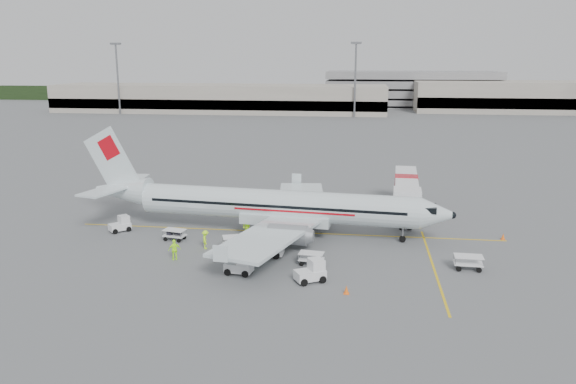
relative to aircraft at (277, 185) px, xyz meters
name	(u,v)px	position (x,y,z in m)	size (l,w,h in m)	color
ground	(285,232)	(0.77, 0.58, -5.14)	(360.00, 360.00, 0.00)	#56595B
stripe_lead	(285,232)	(0.77, 0.58, -5.14)	(44.00, 0.20, 0.01)	yellow
stripe_cross	(433,266)	(14.77, -7.42, -5.14)	(0.20, 20.00, 0.01)	yellow
terminal_west	(220,98)	(-39.23, 130.58, -0.64)	(110.00, 22.00, 9.00)	gray
terminal_east	(551,97)	(70.77, 145.58, -0.14)	(90.00, 26.00, 10.00)	gray
parking_garage	(411,88)	(25.77, 160.58, 1.86)	(62.00, 24.00, 14.00)	slate
treeline	(344,95)	(0.77, 175.58, -2.14)	(300.00, 3.00, 6.00)	black
mast_west	(118,79)	(-69.23, 118.58, 5.86)	(3.20, 1.20, 22.00)	slate
mast_center	(355,81)	(5.77, 118.58, 5.86)	(3.20, 1.20, 22.00)	slate
aircraft	(277,185)	(0.00, 0.00, 0.00)	(37.30, 29.24, 10.28)	silver
jet_bridge	(406,195)	(13.48, 9.29, -2.89)	(3.22, 17.17, 4.51)	silver
belt_loader	(262,241)	(-0.34, -6.69, -3.76)	(5.10, 1.91, 2.76)	silver
tug_fore	(310,271)	(4.52, -12.24, -4.22)	(2.38, 1.36, 1.84)	silver
tug_mid	(239,264)	(-1.51, -11.31, -4.26)	(2.27, 1.30, 1.76)	silver
tug_aft	(120,224)	(-16.32, -1.42, -4.33)	(2.10, 1.21, 1.63)	silver
cart_loaded_a	(175,235)	(-9.71, -3.48, -4.59)	(2.13, 1.26, 1.11)	silver
cart_loaded_b	(236,243)	(-3.11, -5.30, -4.50)	(2.46, 1.45, 1.28)	silver
cart_empty_a	(311,259)	(4.28, -8.42, -4.59)	(2.12, 1.26, 1.11)	silver
cart_empty_b	(468,263)	(17.60, -7.82, -4.52)	(2.37, 1.40, 1.24)	silver
cone_nose	(503,236)	(22.50, 1.03, -4.82)	(0.40, 0.40, 0.65)	orange
cone_port	(274,199)	(-2.36, 13.13, -4.86)	(0.34, 0.34, 0.56)	orange
cone_stbd	(346,290)	(7.50, -14.27, -4.80)	(0.42, 0.42, 0.69)	orange
crew_a	(257,227)	(-1.89, -0.92, -4.22)	(0.67, 0.44, 1.85)	#AEF21C
crew_b	(246,227)	(-3.01, -0.92, -4.24)	(0.87, 0.68, 1.80)	#AEF21C
crew_c	(205,240)	(-6.00, -5.53, -4.25)	(1.16, 0.67, 1.79)	#AEF21C
crew_d	(175,250)	(-7.89, -8.83, -4.19)	(1.11, 0.46, 1.89)	#AEF21C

